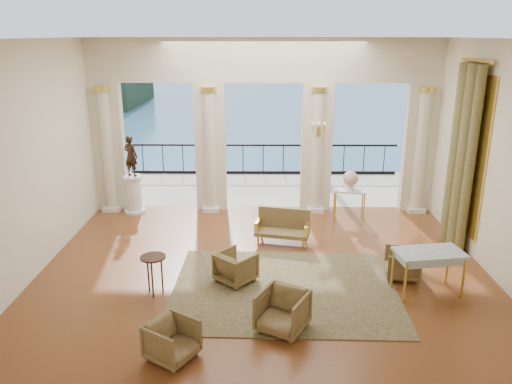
{
  "coord_description": "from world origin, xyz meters",
  "views": [
    {
      "loc": [
        -0.04,
        -9.07,
        4.58
      ],
      "look_at": [
        -0.16,
        0.6,
        1.5
      ],
      "focal_mm": 35.0,
      "sensor_mm": 36.0,
      "label": 1
    }
  ],
  "objects_px": {
    "armchair_d": "(236,266)",
    "console_table": "(349,195)",
    "armchair_c": "(402,262)",
    "armchair_b": "(283,309)",
    "pedestal": "(134,195)",
    "game_table": "(429,256)",
    "settee": "(283,227)",
    "side_table": "(153,262)",
    "armchair_a": "(172,339)",
    "statue": "(131,156)"
  },
  "relations": [
    {
      "from": "armchair_b",
      "to": "game_table",
      "type": "bearing_deg",
      "value": 52.79
    },
    {
      "from": "armchair_a",
      "to": "armchair_b",
      "type": "height_order",
      "value": "armchair_b"
    },
    {
      "from": "settee",
      "to": "side_table",
      "type": "distance_m",
      "value": 3.43
    },
    {
      "from": "armchair_d",
      "to": "game_table",
      "type": "distance_m",
      "value": 3.58
    },
    {
      "from": "side_table",
      "to": "pedestal",
      "type": "bearing_deg",
      "value": 108.28
    },
    {
      "from": "armchair_c",
      "to": "pedestal",
      "type": "bearing_deg",
      "value": -113.02
    },
    {
      "from": "armchair_a",
      "to": "side_table",
      "type": "height_order",
      "value": "side_table"
    },
    {
      "from": "armchair_d",
      "to": "console_table",
      "type": "relative_size",
      "value": 0.77
    },
    {
      "from": "game_table",
      "to": "side_table",
      "type": "bearing_deg",
      "value": 172.0
    },
    {
      "from": "settee",
      "to": "game_table",
      "type": "relative_size",
      "value": 0.99
    },
    {
      "from": "settee",
      "to": "statue",
      "type": "xyz_separation_m",
      "value": [
        -3.89,
        2.0,
        1.16
      ]
    },
    {
      "from": "armchair_c",
      "to": "armchair_d",
      "type": "height_order",
      "value": "armchair_d"
    },
    {
      "from": "armchair_b",
      "to": "game_table",
      "type": "height_order",
      "value": "game_table"
    },
    {
      "from": "settee",
      "to": "armchair_b",
      "type": "bearing_deg",
      "value": -79.87
    },
    {
      "from": "pedestal",
      "to": "console_table",
      "type": "height_order",
      "value": "pedestal"
    },
    {
      "from": "armchair_b",
      "to": "pedestal",
      "type": "relative_size",
      "value": 0.73
    },
    {
      "from": "side_table",
      "to": "settee",
      "type": "bearing_deg",
      "value": 44.36
    },
    {
      "from": "armchair_c",
      "to": "armchair_d",
      "type": "bearing_deg",
      "value": -78.46
    },
    {
      "from": "armchair_b",
      "to": "side_table",
      "type": "relative_size",
      "value": 0.99
    },
    {
      "from": "game_table",
      "to": "statue",
      "type": "distance_m",
      "value": 7.79
    },
    {
      "from": "console_table",
      "to": "settee",
      "type": "bearing_deg",
      "value": -126.74
    },
    {
      "from": "armchair_d",
      "to": "pedestal",
      "type": "bearing_deg",
      "value": -11.97
    },
    {
      "from": "armchair_a",
      "to": "settee",
      "type": "relative_size",
      "value": 0.51
    },
    {
      "from": "armchair_d",
      "to": "console_table",
      "type": "height_order",
      "value": "console_table"
    },
    {
      "from": "settee",
      "to": "statue",
      "type": "distance_m",
      "value": 4.53
    },
    {
      "from": "armchair_b",
      "to": "armchair_c",
      "type": "distance_m",
      "value": 3.05
    },
    {
      "from": "armchair_a",
      "to": "pedestal",
      "type": "relative_size",
      "value": 0.65
    },
    {
      "from": "game_table",
      "to": "side_table",
      "type": "distance_m",
      "value": 5.0
    },
    {
      "from": "armchair_a",
      "to": "armchair_c",
      "type": "distance_m",
      "value": 4.83
    },
    {
      "from": "armchair_c",
      "to": "console_table",
      "type": "relative_size",
      "value": 0.75
    },
    {
      "from": "game_table",
      "to": "armchair_c",
      "type": "bearing_deg",
      "value": 105.99
    },
    {
      "from": "armchair_a",
      "to": "side_table",
      "type": "distance_m",
      "value": 2.04
    },
    {
      "from": "armchair_a",
      "to": "game_table",
      "type": "height_order",
      "value": "game_table"
    },
    {
      "from": "pedestal",
      "to": "statue",
      "type": "distance_m",
      "value": 1.07
    },
    {
      "from": "armchair_b",
      "to": "side_table",
      "type": "bearing_deg",
      "value": -178.56
    },
    {
      "from": "armchair_c",
      "to": "statue",
      "type": "distance_m",
      "value": 7.28
    },
    {
      "from": "settee",
      "to": "statue",
      "type": "bearing_deg",
      "value": 165.28
    },
    {
      "from": "armchair_b",
      "to": "settee",
      "type": "relative_size",
      "value": 0.58
    },
    {
      "from": "settee",
      "to": "side_table",
      "type": "bearing_deg",
      "value": -123.18
    },
    {
      "from": "armchair_d",
      "to": "pedestal",
      "type": "relative_size",
      "value": 0.66
    },
    {
      "from": "console_table",
      "to": "pedestal",
      "type": "bearing_deg",
      "value": -172.72
    },
    {
      "from": "game_table",
      "to": "console_table",
      "type": "height_order",
      "value": "game_table"
    },
    {
      "from": "armchair_a",
      "to": "game_table",
      "type": "relative_size",
      "value": 0.51
    },
    {
      "from": "settee",
      "to": "armchair_d",
      "type": "bearing_deg",
      "value": -104.84
    },
    {
      "from": "armchair_c",
      "to": "statue",
      "type": "bearing_deg",
      "value": -113.02
    },
    {
      "from": "game_table",
      "to": "statue",
      "type": "xyz_separation_m",
      "value": [
        -6.45,
        4.29,
        0.81
      ]
    },
    {
      "from": "armchair_b",
      "to": "statue",
      "type": "relative_size",
      "value": 0.69
    },
    {
      "from": "armchair_d",
      "to": "game_table",
      "type": "xyz_separation_m",
      "value": [
        3.53,
        -0.4,
        0.41
      ]
    },
    {
      "from": "armchair_d",
      "to": "armchair_c",
      "type": "bearing_deg",
      "value": -135.11
    },
    {
      "from": "armchair_c",
      "to": "armchair_d",
      "type": "relative_size",
      "value": 0.97
    }
  ]
}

